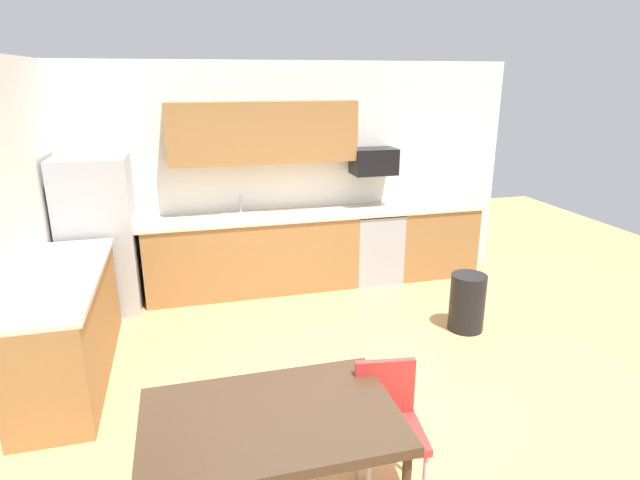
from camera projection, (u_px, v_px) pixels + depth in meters
The scene contains 16 objects.
ground_plane at pixel (350, 386), 4.45m from camera, with size 12.00×12.00×0.00m, color tan.
wall_back at pixel (286, 175), 6.49m from camera, with size 5.80×0.10×2.70m, color white.
cabinet_run_back at pixel (253, 255), 6.32m from camera, with size 2.51×0.60×0.90m, color olive.
cabinet_run_back_right at pixel (432, 240), 6.90m from camera, with size 1.04×0.60×0.90m, color olive.
cabinet_run_left at pixel (68, 328), 4.49m from camera, with size 0.60×2.00×0.90m, color olive.
countertop_back at pixel (292, 215), 6.30m from camera, with size 4.80×0.64×0.04m, color beige.
countertop_left at pixel (60, 277), 4.35m from camera, with size 0.64×2.00×0.04m, color beige.
upper_cabinets_back at pixel (263, 132), 6.05m from camera, with size 2.20×0.34×0.70m, color olive.
refrigerator at pixel (99, 235), 5.71m from camera, with size 0.76×0.70×1.72m, color #9EA0A5.
oven_range at pixel (374, 245), 6.70m from camera, with size 0.60×0.60×0.91m.
microwave at pixel (374, 161), 6.47m from camera, with size 0.54×0.36×0.32m, color black.
sink_basin at pixel (243, 222), 6.16m from camera, with size 0.48×0.40×0.14m, color #A5A8AD.
sink_faucet at pixel (240, 205), 6.28m from camera, with size 0.02×0.02×0.24m, color #B2B5BA.
dining_table at pixel (271, 425), 2.86m from camera, with size 1.40×0.90×0.76m.
chair_near_table at pixel (388, 419), 3.22m from camera, with size 0.45×0.45×0.85m.
trash_bin at pixel (467, 302), 5.37m from camera, with size 0.36×0.36×0.60m, color black.
Camera 1 is at (-1.25, -3.68, 2.53)m, focal length 29.32 mm.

